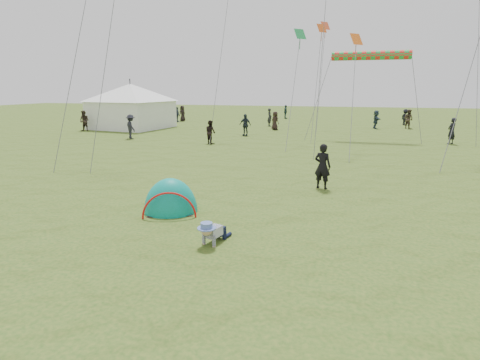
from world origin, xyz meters
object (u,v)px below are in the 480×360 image
(crawling_toddler, at_px, (212,231))
(popup_tent, at_px, (171,212))
(standing_adult, at_px, (323,166))
(event_marquee, at_px, (131,105))

(crawling_toddler, distance_m, popup_tent, 2.83)
(crawling_toddler, height_order, standing_adult, standing_adult)
(crawling_toddler, height_order, popup_tent, popup_tent)
(crawling_toddler, bearing_deg, event_marquee, 139.77)
(crawling_toddler, bearing_deg, standing_adult, 84.28)
(crawling_toddler, height_order, event_marquee, event_marquee)
(popup_tent, bearing_deg, crawling_toddler, -64.52)
(crawling_toddler, relative_size, popup_tent, 0.39)
(popup_tent, bearing_deg, standing_adult, 22.23)
(crawling_toddler, xyz_separation_m, popup_tent, (-2.04, 1.93, -0.31))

